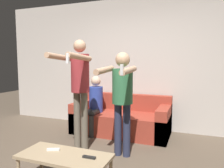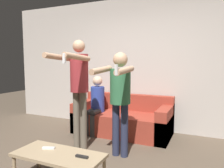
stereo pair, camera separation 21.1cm
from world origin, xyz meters
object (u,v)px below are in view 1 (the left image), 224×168
at_px(couch, 121,120).
at_px(coffee_table, 65,158).
at_px(person_seated, 94,103).
at_px(remote_near, 89,157).
at_px(remote_far, 53,149).
at_px(person_standing_left, 79,82).
at_px(person_standing_right, 122,92).

height_order(couch, coffee_table, couch).
distance_m(person_seated, coffee_table, 1.86).
height_order(remote_near, remote_far, same).
distance_m(couch, coffee_table, 1.96).
xyz_separation_m(couch, remote_far, (-0.21, -1.91, 0.10)).
xyz_separation_m(person_standing_left, person_standing_right, (0.69, 0.00, -0.12)).
bearing_deg(person_standing_right, remote_far, -122.09).
xyz_separation_m(couch, coffee_table, (-0.02, -1.96, 0.06)).
height_order(person_standing_left, person_standing_right, person_standing_left).
xyz_separation_m(couch, remote_near, (0.28, -1.95, 0.10)).
distance_m(coffee_table, remote_far, 0.20).
relative_size(person_standing_left, person_standing_right, 1.13).
height_order(person_standing_left, remote_near, person_standing_left).
relative_size(couch, person_standing_left, 1.07).
bearing_deg(coffee_table, remote_far, 163.79).
distance_m(couch, remote_far, 1.92).
height_order(person_standing_left, coffee_table, person_standing_left).
bearing_deg(person_standing_left, remote_near, -55.68).
height_order(person_standing_right, remote_near, person_standing_right).
relative_size(coffee_table, remote_far, 6.93).
distance_m(person_seated, remote_near, 1.94).
relative_size(person_standing_right, person_seated, 1.37).
distance_m(person_standing_right, remote_far, 1.20).
relative_size(person_seated, remote_near, 7.40).
height_order(person_seated, coffee_table, person_seated).
distance_m(couch, remote_near, 1.97).
bearing_deg(coffee_table, person_standing_left, 109.15).
relative_size(person_standing_left, remote_far, 11.38).
relative_size(person_standing_left, person_seated, 1.55).
relative_size(remote_near, remote_far, 0.99).
bearing_deg(person_seated, person_standing_right, -44.71).
bearing_deg(remote_near, coffee_table, -176.67).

